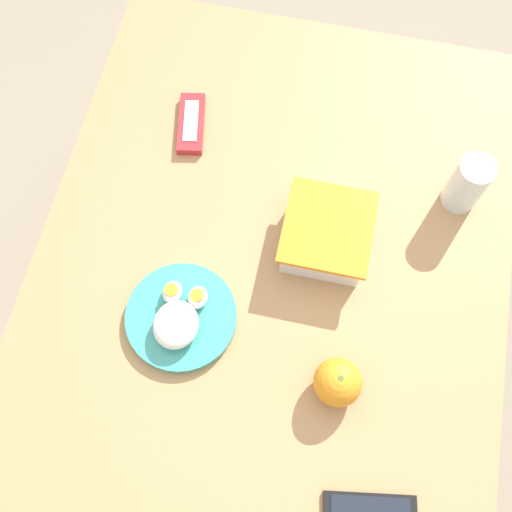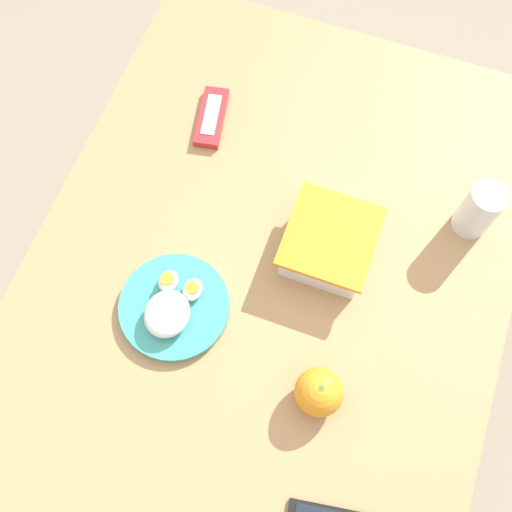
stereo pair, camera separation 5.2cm
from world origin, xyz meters
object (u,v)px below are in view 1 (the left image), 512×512
orange_fruit (338,382)px  candy_bar (191,123)px  rice_plate (180,317)px  drinking_glass (467,184)px  food_container (326,235)px

orange_fruit → candy_bar: 0.58m
orange_fruit → candy_bar: orange_fruit is taller
rice_plate → candy_bar: (-0.39, -0.08, -0.01)m
candy_bar → drinking_glass: size_ratio=1.19×
candy_bar → orange_fruit: bearing=39.0°
rice_plate → candy_bar: rice_plate is taller
food_container → drinking_glass: size_ratio=1.40×
food_container → orange_fruit: (0.26, 0.06, 0.01)m
rice_plate → drinking_glass: (-0.34, 0.46, 0.04)m
food_container → orange_fruit: 0.27m
drinking_glass → candy_bar: bearing=-95.5°
food_container → candy_bar: bearing=-122.5°
rice_plate → candy_bar: bearing=-168.2°
food_container → rice_plate: bearing=-47.7°
rice_plate → candy_bar: size_ratio=1.38×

